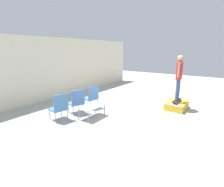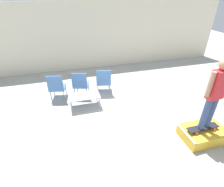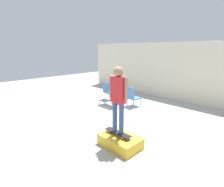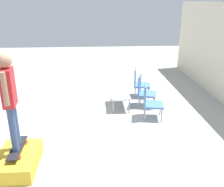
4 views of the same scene
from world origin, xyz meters
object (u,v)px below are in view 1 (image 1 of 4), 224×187
patio_chair_left (59,107)px  patio_chair_center (77,101)px  coffee_table (92,108)px  person_skater (179,74)px  skate_ramp_box (177,105)px  patio_chair_right (91,96)px  skateboard_on_ramp (177,100)px

patio_chair_left → patio_chair_center: (0.82, 0.00, 0.00)m
patio_chair_left → coffee_table: bearing=149.8°
person_skater → skate_ramp_box: bearing=-2.1°
patio_chair_left → patio_chair_right: bearing=-169.4°
skate_ramp_box → patio_chair_left: (-3.63, 2.98, 0.36)m
skateboard_on_ramp → patio_chair_center: patio_chair_center is taller
person_skater → patio_chair_left: person_skater is taller
person_skater → coffee_table: 3.68m
person_skater → patio_chair_center: size_ratio=1.89×
patio_chair_center → skate_ramp_box: bearing=150.2°
person_skater → coffee_table: person_skater is taller
person_skater → skateboard_on_ramp: bearing=0.0°
skate_ramp_box → skateboard_on_ramp: bearing=-174.9°
skate_ramp_box → patio_chair_center: size_ratio=1.19×
person_skater → patio_chair_right: bearing=115.2°
skateboard_on_ramp → coffee_table: 3.52m
coffee_table → patio_chair_right: bearing=42.1°
patio_chair_left → skate_ramp_box: bearing=151.2°
coffee_table → patio_chair_center: patio_chair_center is taller
skateboard_on_ramp → coffee_table: bearing=139.4°
skateboard_on_ramp → patio_chair_right: (-1.89, 2.99, 0.13)m
skateboard_on_ramp → patio_chair_right: bearing=121.6°
coffee_table → patio_chair_left: patio_chair_left is taller
patio_chair_left → patio_chair_center: size_ratio=1.00×
coffee_table → patio_chair_right: size_ratio=1.04×
skate_ramp_box → patio_chair_right: (-1.97, 2.98, 0.36)m
skateboard_on_ramp → person_skater: 1.09m
coffee_table → patio_chair_center: bearing=92.3°
coffee_table → patio_chair_left: size_ratio=1.04×
patio_chair_right → patio_chair_center: bearing=9.4°
skate_ramp_box → coffee_table: (-2.78, 2.25, 0.23)m
skateboard_on_ramp → coffee_table: (-2.70, 2.25, 0.00)m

